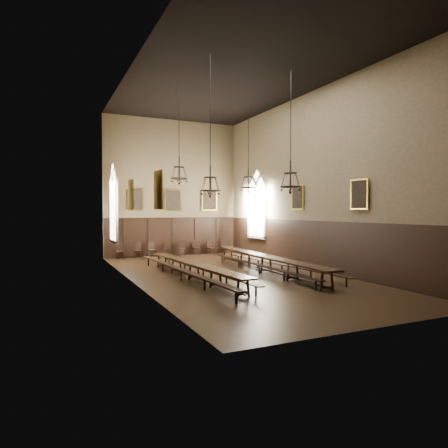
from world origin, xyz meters
TOP-DOWN VIEW (x-y plane):
  - floor at (0.00, 0.00)m, footprint 9.00×18.00m
  - ceiling at (0.00, 0.00)m, footprint 9.00×18.00m
  - wall_back at (0.00, 9.01)m, footprint 9.00×0.02m
  - wall_front at (0.00, -9.01)m, footprint 9.00×0.02m
  - wall_left at (-4.51, 0.00)m, footprint 0.02×18.00m
  - wall_right at (4.51, 0.00)m, footprint 0.02×18.00m
  - wainscot_panelling at (0.00, 0.00)m, footprint 9.00×18.00m
  - table_left at (-1.91, -0.25)m, footprint 1.26×9.20m
  - table_right at (1.93, 0.08)m, footprint 1.12×10.55m
  - bench_left_outer at (-2.50, -0.20)m, footprint 0.79×10.79m
  - bench_left_inner at (-1.43, -0.14)m, footprint 0.90×9.33m
  - bench_right_inner at (1.46, -0.05)m, footprint 0.32×9.47m
  - bench_right_outer at (2.64, -0.21)m, footprint 0.86×9.17m
  - chair_0 at (-3.55, 8.48)m, footprint 0.45×0.45m
  - chair_1 at (-2.48, 8.52)m, footprint 0.55×0.55m
  - chair_2 at (-1.50, 8.53)m, footprint 0.54×0.54m
  - chair_3 at (-0.49, 8.61)m, footprint 0.56×0.56m
  - chair_4 at (0.46, 8.51)m, footprint 0.54×0.54m
  - chair_5 at (1.51, 8.61)m, footprint 0.49×0.49m
  - chair_6 at (2.54, 8.52)m, footprint 0.50×0.50m
  - chair_7 at (3.59, 8.61)m, footprint 0.53×0.53m
  - chandelier_back_left at (-1.71, 2.38)m, footprint 0.88×0.88m
  - chandelier_back_right at (2.32, 2.67)m, footprint 0.89×0.89m
  - chandelier_front_left at (-2.01, -2.35)m, footprint 0.79×0.79m
  - chandelier_front_right at (1.82, -2.12)m, footprint 0.90×0.90m
  - portrait_back_0 at (-2.60, 8.88)m, footprint 1.10×0.12m
  - portrait_back_1 at (0.00, 8.88)m, footprint 1.10×0.12m
  - portrait_back_2 at (2.60, 8.88)m, footprint 1.10×0.12m
  - portrait_left_0 at (-4.38, 1.00)m, footprint 0.12×1.00m
  - portrait_left_1 at (-4.38, -3.50)m, footprint 0.12×1.00m
  - portrait_right_0 at (4.38, 1.00)m, footprint 0.12×1.00m
  - portrait_right_1 at (4.38, -3.50)m, footprint 0.12×1.00m
  - window_right at (4.43, 5.50)m, footprint 0.20×2.20m
  - window_left at (-4.43, 5.50)m, footprint 0.20×2.20m

SIDE VIEW (x-z plane):
  - floor at x=0.00m, z-range -0.02..0.00m
  - bench_right_outer at x=2.64m, z-range 0.06..0.47m
  - bench_left_inner at x=-1.43m, z-range 0.06..0.48m
  - bench_right_inner at x=1.46m, z-range 0.06..0.48m
  - chair_6 at x=2.54m, z-range -0.18..0.73m
  - chair_4 at x=0.46m, z-range -0.19..0.77m
  - chair_2 at x=-1.50m, z-range -0.19..0.78m
  - chair_1 at x=-2.48m, z-range -0.20..0.79m
  - chair_5 at x=1.51m, z-range -0.20..0.80m
  - chair_7 at x=3.59m, z-range -0.20..0.80m
  - chair_0 at x=-3.55m, z-range -0.20..0.80m
  - chair_3 at x=-0.49m, z-range -0.20..0.81m
  - bench_left_outer at x=-2.50m, z-range 0.07..0.55m
  - table_left at x=-1.91m, z-range 0.00..0.72m
  - table_right at x=1.93m, z-range 0.00..0.82m
  - wainscot_panelling at x=0.00m, z-range 0.00..2.50m
  - window_right at x=4.43m, z-range 1.10..5.70m
  - window_left at x=-4.43m, z-range 1.10..5.70m
  - portrait_back_0 at x=-2.60m, z-range 3.00..4.40m
  - portrait_back_1 at x=0.00m, z-range 3.00..4.40m
  - portrait_back_2 at x=2.60m, z-range 3.00..4.40m
  - portrait_left_0 at x=-4.38m, z-range 3.05..4.35m
  - portrait_left_1 at x=-4.38m, z-range 3.05..4.35m
  - portrait_right_0 at x=4.38m, z-range 3.05..4.35m
  - portrait_right_1 at x=4.38m, z-range 3.05..4.35m
  - chandelier_front_left at x=-2.01m, z-range 1.49..6.85m
  - chandelier_front_right at x=1.82m, z-range 1.79..6.92m
  - wall_back at x=0.00m, z-range 0.00..9.00m
  - wall_front at x=0.00m, z-range 0.00..9.00m
  - wall_left at x=-4.51m, z-range 0.00..9.00m
  - wall_right at x=4.51m, z-range 0.00..9.00m
  - chandelier_back_right at x=2.32m, z-range 2.11..7.02m
  - chandelier_back_left at x=-1.71m, z-range 2.60..7.17m
  - ceiling at x=0.00m, z-range 9.00..9.02m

